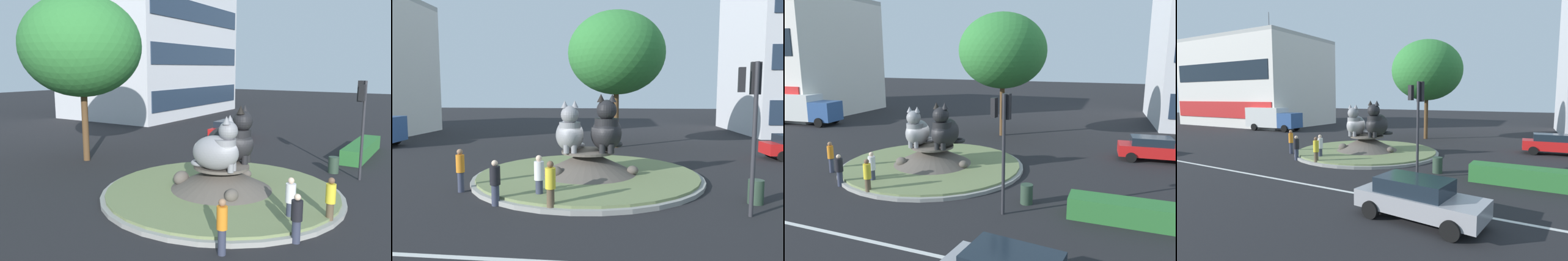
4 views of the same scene
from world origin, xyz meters
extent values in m
plane|color=black|center=(0.00, 0.00, 0.00)|extent=(160.00, 160.00, 0.00)
cylinder|color=gray|center=(0.00, 0.00, 0.09)|extent=(10.78, 10.78, 0.18)
cylinder|color=#707F51|center=(0.00, 0.00, 0.23)|extent=(10.35, 10.35, 0.11)
cone|color=#564F47|center=(0.00, 0.00, 0.83)|extent=(4.58, 4.58, 1.09)
cylinder|color=#564F47|center=(0.00, 0.00, 1.31)|extent=(2.52, 2.52, 0.12)
ellipsoid|color=#564F47|center=(2.11, -0.21, 0.50)|extent=(0.53, 0.52, 0.43)
ellipsoid|color=#564F47|center=(-0.63, 1.78, 0.63)|extent=(0.85, 0.67, 0.68)
ellipsoid|color=#564F47|center=(-1.35, -1.28, 0.56)|extent=(0.69, 0.53, 0.55)
ellipsoid|color=gray|center=(-0.85, -0.20, 2.12)|extent=(1.66, 2.26, 1.50)
cylinder|color=gray|center=(-0.78, -0.60, 2.29)|extent=(1.13, 1.13, 0.94)
sphere|color=gray|center=(-0.75, -0.75, 3.11)|extent=(0.82, 0.82, 0.82)
torus|color=gray|center=(-0.67, 0.69, 1.52)|extent=(1.17, 1.17, 0.19)
cone|color=gray|center=(-0.53, -0.71, 3.58)|extent=(0.39, 0.39, 0.34)
cone|color=gray|center=(-0.97, -0.79, 3.58)|extent=(0.39, 0.39, 0.34)
cylinder|color=gray|center=(-0.55, -0.90, 1.56)|extent=(0.26, 0.26, 0.37)
cylinder|color=gray|center=(-0.88, -0.96, 1.56)|extent=(0.26, 0.26, 0.37)
ellipsoid|color=black|center=(0.85, 0.06, 2.21)|extent=(1.67, 2.43, 1.68)
cylinder|color=black|center=(0.89, -0.40, 2.40)|extent=(1.19, 1.19, 1.05)
sphere|color=black|center=(0.91, -0.57, 3.32)|extent=(0.92, 0.92, 0.92)
torus|color=black|center=(1.14, 1.03, 1.54)|extent=(1.30, 1.30, 0.21)
cone|color=black|center=(1.16, -0.55, 3.86)|extent=(0.41, 0.41, 0.38)
cone|color=black|center=(0.65, -0.59, 3.86)|extent=(0.41, 0.41, 0.38)
cylinder|color=black|center=(1.11, -0.76, 1.58)|extent=(0.29, 0.29, 0.42)
cylinder|color=black|center=(0.73, -0.80, 1.58)|extent=(0.29, 0.29, 0.42)
cylinder|color=#2D2D33|center=(5.95, -4.76, 2.54)|extent=(0.14, 0.14, 5.08)
cube|color=black|center=(5.99, -4.54, 4.56)|extent=(0.35, 0.29, 1.05)
sphere|color=#360606|center=(6.00, -4.47, 4.87)|extent=(0.18, 0.18, 0.18)
sphere|color=orange|center=(6.00, -4.47, 4.56)|extent=(0.18, 0.18, 0.18)
sphere|color=black|center=(6.00, -4.47, 4.24)|extent=(0.18, 0.18, 0.18)
cube|color=black|center=(5.51, -4.69, 4.51)|extent=(0.24, 0.31, 0.80)
cube|color=#233347|center=(23.42, 16.63, 2.38)|extent=(18.73, 1.18, 2.17)
cube|color=#233347|center=(23.42, 16.63, 7.15)|extent=(18.73, 1.18, 2.17)
cube|color=#233347|center=(23.42, 16.63, 11.91)|extent=(18.73, 1.18, 2.17)
cube|color=#2D7033|center=(11.86, -3.70, 0.45)|extent=(6.66, 1.20, 0.90)
cylinder|color=brown|center=(0.98, 10.29, 2.07)|extent=(0.40, 0.40, 4.14)
ellipsoid|color=#337F38|center=(0.98, 10.29, 7.00)|extent=(7.15, 7.15, 6.08)
cylinder|color=brown|center=(-0.74, -5.05, 0.42)|extent=(0.27, 0.27, 0.83)
cylinder|color=yellow|center=(-0.74, -5.05, 1.19)|extent=(0.36, 0.36, 0.72)
sphere|color=brown|center=(-0.74, -5.05, 1.67)|extent=(0.24, 0.24, 0.24)
cylinder|color=#33384C|center=(-2.89, -4.54, 0.39)|extent=(0.28, 0.28, 0.78)
cylinder|color=black|center=(-2.89, -4.54, 1.12)|extent=(0.38, 0.38, 0.68)
sphere|color=beige|center=(-2.89, -4.54, 1.57)|extent=(0.22, 0.22, 0.22)
cylinder|color=#33384C|center=(-1.45, -3.79, 0.41)|extent=(0.28, 0.28, 0.81)
cylinder|color=silver|center=(-1.45, -3.79, 1.17)|extent=(0.37, 0.37, 0.71)
sphere|color=beige|center=(-1.45, -3.79, 1.64)|extent=(0.23, 0.23, 0.23)
cylinder|color=#33384C|center=(-4.97, -2.94, 0.42)|extent=(0.26, 0.26, 0.84)
cylinder|color=orange|center=(-4.97, -2.94, 1.20)|extent=(0.34, 0.34, 0.73)
sphere|color=#936B4C|center=(-4.97, -2.94, 1.68)|extent=(0.24, 0.24, 0.24)
cube|color=red|center=(12.43, 6.50, 0.67)|extent=(4.45, 2.03, 0.71)
cube|color=#19232D|center=(12.21, 6.48, 1.28)|extent=(2.53, 1.68, 0.51)
cylinder|color=black|center=(13.79, 7.46, 0.32)|extent=(0.65, 0.27, 0.64)
cylinder|color=black|center=(13.92, 5.76, 0.32)|extent=(0.65, 0.27, 0.64)
cylinder|color=black|center=(10.94, 7.24, 0.32)|extent=(0.65, 0.27, 0.64)
cylinder|color=black|center=(11.07, 5.54, 0.32)|extent=(0.65, 0.27, 0.64)
cylinder|color=#2D4233|center=(6.59, -3.28, 0.45)|extent=(0.56, 0.56, 0.90)
camera|label=1|loc=(-14.62, -8.49, 5.70)|focal=35.32mm
camera|label=2|loc=(1.87, -17.03, 4.09)|focal=33.52mm
camera|label=3|loc=(10.33, -18.51, 6.52)|focal=33.50mm
camera|label=4|loc=(11.86, -19.94, 4.25)|focal=28.26mm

